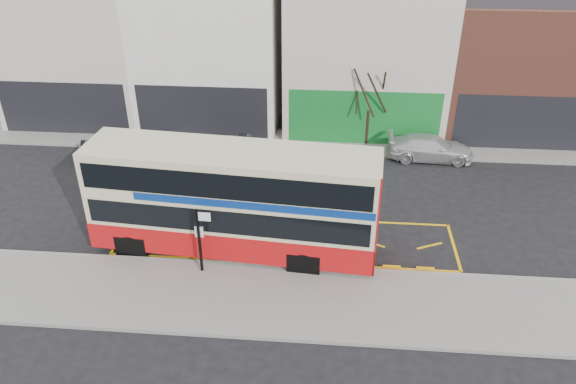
# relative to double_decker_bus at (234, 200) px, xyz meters

# --- Properties ---
(ground) EXTENTS (120.00, 120.00, 0.00)m
(ground) POSITION_rel_double_decker_bus_xyz_m (1.94, -0.71, -2.37)
(ground) COLOR black
(ground) RESTS_ON ground
(pavement) EXTENTS (40.00, 4.00, 0.15)m
(pavement) POSITION_rel_double_decker_bus_xyz_m (1.94, -3.01, -2.29)
(pavement) COLOR gray
(pavement) RESTS_ON ground
(kerb) EXTENTS (40.00, 0.15, 0.15)m
(kerb) POSITION_rel_double_decker_bus_xyz_m (1.94, -1.09, -2.29)
(kerb) COLOR gray
(kerb) RESTS_ON ground
(far_pavement) EXTENTS (50.00, 3.00, 0.15)m
(far_pavement) POSITION_rel_double_decker_bus_xyz_m (1.94, 10.29, -2.29)
(far_pavement) COLOR gray
(far_pavement) RESTS_ON ground
(road_markings) EXTENTS (14.00, 3.40, 0.01)m
(road_markings) POSITION_rel_double_decker_bus_xyz_m (1.94, 0.89, -2.36)
(road_markings) COLOR #FFB80D
(road_markings) RESTS_ON ground
(terrace_far_left) EXTENTS (8.00, 8.01, 10.80)m
(terrace_far_left) POSITION_rel_double_decker_bus_xyz_m (-11.56, 14.28, 2.45)
(terrace_far_left) COLOR beige
(terrace_far_left) RESTS_ON ground
(terrace_left) EXTENTS (8.00, 8.01, 11.80)m
(terrace_left) POSITION_rel_double_decker_bus_xyz_m (-3.56, 14.28, 2.95)
(terrace_left) COLOR white
(terrace_left) RESTS_ON ground
(terrace_green_shop) EXTENTS (9.00, 8.01, 11.30)m
(terrace_green_shop) POSITION_rel_double_decker_bus_xyz_m (5.44, 14.28, 2.70)
(terrace_green_shop) COLOR beige
(terrace_green_shop) RESTS_ON ground
(terrace_right) EXTENTS (9.00, 8.01, 10.30)m
(terrace_right) POSITION_rel_double_decker_bus_xyz_m (14.44, 14.28, 2.20)
(terrace_right) COLOR brown
(terrace_right) RESTS_ON ground
(double_decker_bus) EXTENTS (11.46, 3.54, 4.51)m
(double_decker_bus) POSITION_rel_double_decker_bus_xyz_m (0.00, 0.00, 0.00)
(double_decker_bus) COLOR beige
(double_decker_bus) RESTS_ON ground
(bus_stop_post) EXTENTS (0.68, 0.12, 2.76)m
(bus_stop_post) POSITION_rel_double_decker_bus_xyz_m (-1.01, -1.66, -0.55)
(bus_stop_post) COLOR black
(bus_stop_post) RESTS_ON pavement
(car_silver) EXTENTS (4.45, 2.83, 1.41)m
(car_silver) POSITION_rel_double_decker_bus_xyz_m (-7.51, 7.79, -1.66)
(car_silver) COLOR #9C9BA0
(car_silver) RESTS_ON ground
(car_grey) EXTENTS (4.06, 1.65, 1.31)m
(car_grey) POSITION_rel_double_decker_bus_xyz_m (-0.64, 7.87, -1.71)
(car_grey) COLOR #494C52
(car_grey) RESTS_ON ground
(car_white) EXTENTS (4.53, 1.95, 1.30)m
(car_white) POSITION_rel_double_decker_bus_xyz_m (8.94, 8.96, -1.72)
(car_white) COLOR silver
(car_white) RESTS_ON ground
(street_tree_right) EXTENTS (2.66, 2.66, 5.75)m
(street_tree_right) POSITION_rel_double_decker_bus_xyz_m (5.64, 10.37, 1.55)
(street_tree_right) COLOR #301F15
(street_tree_right) RESTS_ON ground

